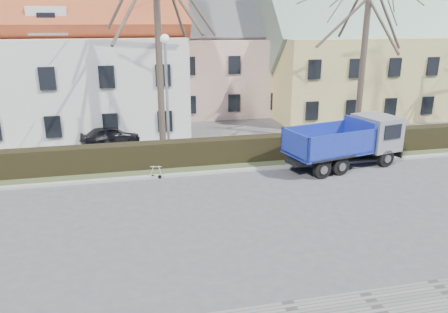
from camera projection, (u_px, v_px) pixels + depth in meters
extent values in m
plane|color=#49494C|center=(233.00, 212.00, 17.33)|extent=(120.00, 120.00, 0.00)
cube|color=#A09A94|center=(211.00, 172.00, 21.59)|extent=(80.00, 0.30, 0.12)
cube|color=#3C4728|center=(205.00, 163.00, 23.08)|extent=(80.00, 3.00, 0.10)
cube|color=black|center=(206.00, 153.00, 22.71)|extent=(60.00, 0.90, 1.30)
imported|color=black|center=(110.00, 135.00, 26.39)|extent=(3.79, 2.46, 1.20)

